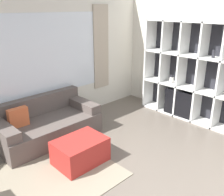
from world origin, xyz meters
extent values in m
cube|color=silver|center=(0.00, 3.24, 1.35)|extent=(6.94, 0.07, 2.70)
cube|color=white|center=(0.00, 3.20, 1.45)|extent=(3.16, 0.01, 1.60)
cube|color=#B2A38E|center=(1.75, 3.19, 1.45)|extent=(0.44, 0.03, 1.90)
cube|color=silver|center=(2.90, 1.60, 1.35)|extent=(0.07, 4.41, 2.70)
cube|color=gray|center=(-1.00, 1.64, 0.01)|extent=(2.51, 1.61, 0.01)
cube|color=#232328|center=(2.86, 1.36, 1.05)|extent=(0.02, 2.20, 2.09)
cube|color=white|center=(2.66, 0.70, 1.05)|extent=(0.41, 0.04, 2.09)
cube|color=white|center=(2.66, 1.14, 1.05)|extent=(0.41, 0.04, 2.09)
cube|color=white|center=(2.66, 1.58, 1.05)|extent=(0.41, 0.04, 2.09)
cube|color=white|center=(2.66, 2.02, 1.05)|extent=(0.41, 0.04, 2.09)
cube|color=white|center=(2.66, 2.46, 1.05)|extent=(0.41, 0.04, 2.09)
cube|color=white|center=(2.66, 1.36, 0.02)|extent=(0.41, 2.20, 0.04)
cube|color=white|center=(2.66, 1.36, 0.70)|extent=(0.41, 2.20, 0.04)
cube|color=white|center=(2.66, 1.36, 1.40)|extent=(0.41, 2.20, 0.04)
cube|color=white|center=(2.66, 1.36, 2.07)|extent=(0.41, 2.20, 0.04)
cube|color=black|center=(2.50, 1.49, 0.32)|extent=(0.04, 0.70, 0.57)
cube|color=black|center=(2.52, 1.49, 0.05)|extent=(0.10, 0.24, 0.03)
cube|color=white|center=(2.64, 1.80, 0.78)|extent=(0.07, 0.07, 0.13)
cylinder|color=#232328|center=(2.64, 0.92, 1.49)|extent=(0.06, 0.06, 0.15)
cube|color=#232328|center=(2.64, 1.81, 0.80)|extent=(0.07, 0.07, 0.18)
cube|color=#564C47|center=(-0.07, 2.67, 0.19)|extent=(1.87, 0.95, 0.38)
cube|color=#564C47|center=(-0.07, 3.06, 0.56)|extent=(1.87, 0.18, 0.36)
cube|color=#564C47|center=(-0.88, 2.67, 0.46)|extent=(0.24, 0.89, 0.17)
cube|color=#564C47|center=(0.75, 2.67, 0.46)|extent=(0.24, 0.89, 0.17)
cube|color=#C65B33|center=(-0.56, 2.78, 0.55)|extent=(0.34, 0.12, 0.34)
cube|color=#A82823|center=(-0.12, 1.62, 0.20)|extent=(0.78, 0.58, 0.41)
camera|label=1|loc=(-2.13, -1.17, 2.37)|focal=40.00mm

